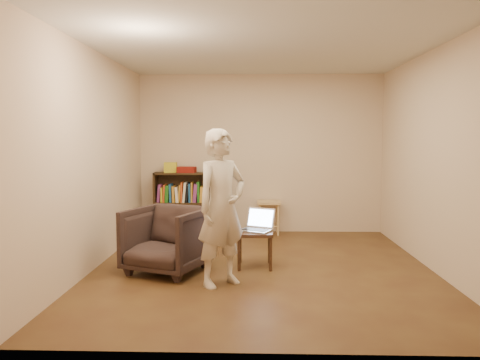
{
  "coord_description": "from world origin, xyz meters",
  "views": [
    {
      "loc": [
        -0.09,
        -5.5,
        1.54
      ],
      "look_at": [
        -0.28,
        0.35,
        1.03
      ],
      "focal_mm": 35.0,
      "sensor_mm": 36.0,
      "label": 1
    }
  ],
  "objects_px": {
    "bookshelf": "(191,206)",
    "stool": "(269,207)",
    "laptop": "(257,226)",
    "person": "(222,208)",
    "armchair": "(167,240)",
    "side_table": "(255,237)"
  },
  "relations": [
    {
      "from": "bookshelf",
      "to": "stool",
      "type": "distance_m",
      "value": 1.27
    },
    {
      "from": "bookshelf",
      "to": "laptop",
      "type": "distance_m",
      "value": 2.25
    },
    {
      "from": "bookshelf",
      "to": "stool",
      "type": "height_order",
      "value": "bookshelf"
    },
    {
      "from": "bookshelf",
      "to": "person",
      "type": "height_order",
      "value": "person"
    },
    {
      "from": "armchair",
      "to": "person",
      "type": "xyz_separation_m",
      "value": [
        0.67,
        -0.46,
        0.45
      ]
    },
    {
      "from": "bookshelf",
      "to": "stool",
      "type": "xyz_separation_m",
      "value": [
        1.27,
        -0.06,
        -0.0
      ]
    },
    {
      "from": "bookshelf",
      "to": "laptop",
      "type": "bearing_deg",
      "value": -61.5
    },
    {
      "from": "laptop",
      "to": "person",
      "type": "xyz_separation_m",
      "value": [
        -0.38,
        -0.77,
        0.33
      ]
    },
    {
      "from": "stool",
      "to": "armchair",
      "type": "xyz_separation_m",
      "value": [
        -1.25,
        -2.23,
        -0.05
      ]
    },
    {
      "from": "side_table",
      "to": "armchair",
      "type": "bearing_deg",
      "value": -165.72
    },
    {
      "from": "laptop",
      "to": "person",
      "type": "bearing_deg",
      "value": -91.32
    },
    {
      "from": "laptop",
      "to": "side_table",
      "type": "bearing_deg",
      "value": -92.51
    },
    {
      "from": "side_table",
      "to": "person",
      "type": "relative_size",
      "value": 0.26
    },
    {
      "from": "laptop",
      "to": "armchair",
      "type": "bearing_deg",
      "value": -138.39
    },
    {
      "from": "armchair",
      "to": "side_table",
      "type": "relative_size",
      "value": 1.93
    },
    {
      "from": "stool",
      "to": "person",
      "type": "xyz_separation_m",
      "value": [
        -0.58,
        -2.69,
        0.39
      ]
    },
    {
      "from": "side_table",
      "to": "person",
      "type": "bearing_deg",
      "value": -116.02
    },
    {
      "from": "armchair",
      "to": "laptop",
      "type": "relative_size",
      "value": 1.8
    },
    {
      "from": "bookshelf",
      "to": "person",
      "type": "distance_m",
      "value": 2.87
    },
    {
      "from": "armchair",
      "to": "side_table",
      "type": "xyz_separation_m",
      "value": [
        1.02,
        0.26,
        -0.02
      ]
    },
    {
      "from": "stool",
      "to": "armchair",
      "type": "height_order",
      "value": "armchair"
    },
    {
      "from": "side_table",
      "to": "laptop",
      "type": "bearing_deg",
      "value": 62.69
    }
  ]
}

